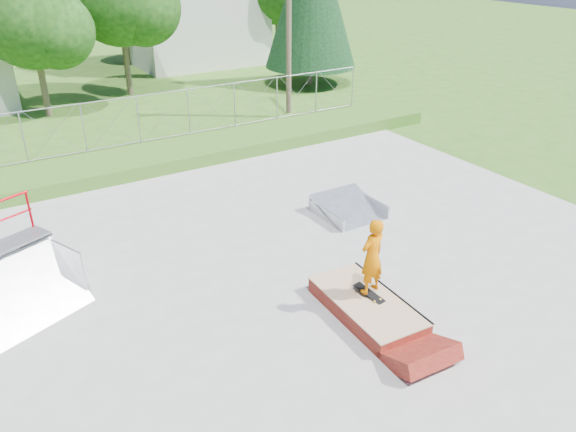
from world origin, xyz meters
name	(u,v)px	position (x,y,z in m)	size (l,w,h in m)	color
ground	(284,284)	(0.00, 0.00, 0.00)	(120.00, 120.00, 0.00)	#31611B
concrete_pad	(284,283)	(0.00, 0.00, 0.02)	(20.00, 16.00, 0.04)	#969693
grass_berm	(151,157)	(0.00, 9.50, 0.25)	(24.00, 3.00, 0.50)	#31611B
grind_box	(366,307)	(0.89, -2.01, 0.21)	(1.48, 2.84, 0.41)	maroon
quarter_pipe	(15,267)	(-5.48, 2.03, 1.15)	(2.31, 1.95, 2.31)	#A1A4A9
flat_bank_ramp	(349,208)	(3.56, 2.15, 0.26)	(1.70, 1.82, 0.52)	#A1A4A9
skateboard	(369,293)	(1.03, -1.91, 0.46)	(0.22, 0.80, 0.02)	black
skater	(372,260)	(1.03, -1.91, 1.32)	(0.63, 0.41, 1.73)	orange
chain_link_fence	(138,120)	(0.00, 10.50, 1.40)	(20.00, 0.06, 1.80)	gray
gable_house	(194,2)	(9.00, 26.00, 3.84)	(8.40, 6.08, 8.94)	beige
utility_pole	(289,27)	(7.50, 12.00, 4.00)	(0.24, 0.24, 8.00)	brown
tree_left_near	(38,21)	(-1.75, 17.83, 4.24)	(4.76, 4.48, 6.65)	brown
tree_back_mid	(127,6)	(5.21, 27.86, 3.63)	(4.08, 3.84, 5.70)	brown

